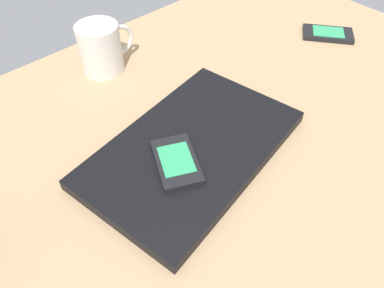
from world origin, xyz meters
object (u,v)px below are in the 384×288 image
cell_phone_on_desk (328,34)px  coffee_mug (101,48)px  laptop_closed (192,148)px  cell_phone_on_laptop (176,161)px

cell_phone_on_desk → coffee_mug: size_ratio=1.05×
coffee_mug → laptop_closed: bearing=-95.3°
cell_phone_on_laptop → coffee_mug: coffee_mug is taller
laptop_closed → coffee_mug: 29.62cm
laptop_closed → cell_phone_on_desk: 47.74cm
laptop_closed → cell_phone_on_laptop: size_ratio=3.05×
coffee_mug → cell_phone_on_laptop: bearing=-103.3°
cell_phone_on_laptop → coffee_mug: 31.58cm
laptop_closed → cell_phone_on_laptop: cell_phone_on_laptop is taller
cell_phone_on_laptop → cell_phone_on_desk: size_ratio=0.94×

